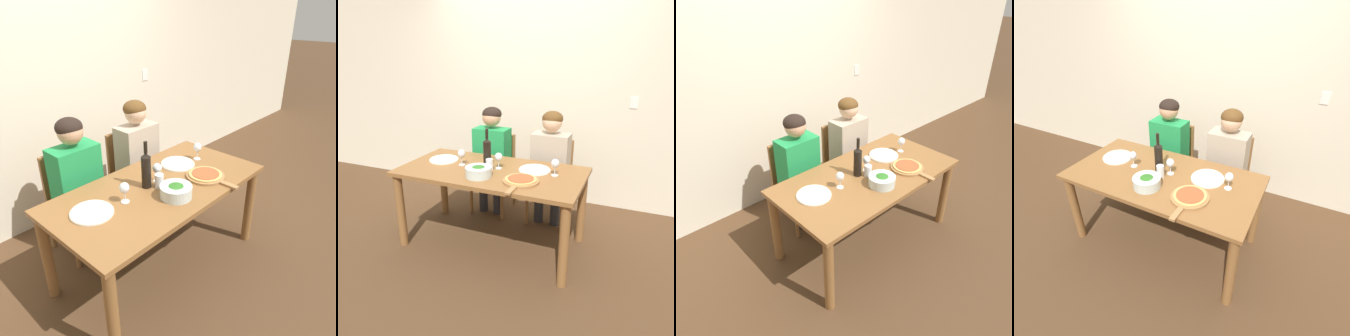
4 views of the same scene
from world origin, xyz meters
TOP-DOWN VIEW (x-y plane):
  - ground_plane at (0.00, 0.00)m, footprint 40.00×40.00m
  - back_wall at (0.00, 1.29)m, footprint 10.00×0.06m
  - dining_table at (0.00, 0.00)m, footprint 1.67×0.85m
  - chair_left at (-0.30, 0.73)m, footprint 0.42×0.42m
  - chair_right at (0.37, 0.73)m, footprint 0.42×0.42m
  - person_woman at (-0.30, 0.63)m, footprint 0.47×0.51m
  - person_man at (0.37, 0.63)m, footprint 0.47×0.51m
  - wine_bottle at (-0.07, 0.06)m, footprint 0.07×0.07m
  - broccoli_bowl at (-0.03, -0.20)m, footprint 0.23×0.23m
  - dinner_plate_left at (-0.55, 0.07)m, footprint 0.29×0.29m
  - dinner_plate_right at (0.37, 0.13)m, footprint 0.29×0.29m
  - pizza_on_board at (0.35, -0.18)m, footprint 0.30×0.44m
  - wine_glass_left at (-0.32, 0.02)m, footprint 0.07×0.07m
  - wine_glass_right at (0.57, 0.08)m, footprint 0.07×0.07m
  - wine_glass_centre at (0.04, 0.06)m, footprint 0.07×0.07m
  - water_tumbler at (-0.01, -0.02)m, footprint 0.07×0.07m

SIDE VIEW (x-z plane):
  - ground_plane at x=0.00m, z-range 0.00..0.00m
  - chair_left at x=-0.30m, z-range 0.04..0.91m
  - chair_right at x=0.37m, z-range 0.04..0.91m
  - dining_table at x=0.00m, z-range 0.26..1.01m
  - person_woman at x=-0.30m, z-range 0.12..1.33m
  - person_man at x=0.37m, z-range 0.12..1.33m
  - dinner_plate_left at x=-0.55m, z-range 0.75..0.77m
  - dinner_plate_right at x=0.37m, z-range 0.75..0.77m
  - pizza_on_board at x=0.35m, z-range 0.75..0.78m
  - broccoli_bowl at x=-0.03m, z-range 0.75..0.84m
  - water_tumbler at x=-0.01m, z-range 0.75..0.86m
  - wine_glass_left at x=-0.32m, z-range 0.78..0.93m
  - wine_glass_right at x=0.57m, z-range 0.78..0.93m
  - wine_glass_centre at x=0.04m, z-range 0.78..0.93m
  - wine_bottle at x=-0.07m, z-range 0.72..1.08m
  - back_wall at x=0.00m, z-range 0.00..2.70m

